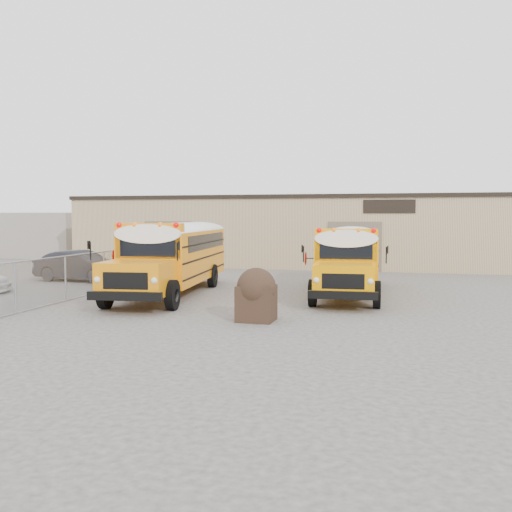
% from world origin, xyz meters
% --- Properties ---
extents(ground, '(120.00, 120.00, 0.00)m').
position_xyz_m(ground, '(0.00, 0.00, 0.00)').
color(ground, '#45423F').
rests_on(ground, ground).
extents(warehouse, '(30.20, 10.20, 4.67)m').
position_xyz_m(warehouse, '(-0.00, 19.99, 2.37)').
color(warehouse, tan).
rests_on(warehouse, ground).
extents(chainlink_fence, '(0.07, 18.07, 1.81)m').
position_xyz_m(chainlink_fence, '(-6.00, 3.00, 0.90)').
color(chainlink_fence, gray).
rests_on(chainlink_fence, ground).
extents(distant_building_left, '(8.00, 6.00, 3.60)m').
position_xyz_m(distant_building_left, '(-22.00, 22.00, 1.80)').
color(distant_building_left, gray).
rests_on(distant_building_left, ground).
extents(school_bus_left, '(3.68, 10.82, 3.11)m').
position_xyz_m(school_bus_left, '(-3.54, 9.72, 1.80)').
color(school_bus_left, orange).
rests_on(school_bus_left, ground).
extents(school_bus_right, '(3.09, 9.96, 2.89)m').
position_xyz_m(school_bus_right, '(4.18, 11.23, 1.67)').
color(school_bus_right, '#FA9900').
rests_on(school_bus_right, ground).
extents(tarp_bundle, '(1.25, 1.25, 1.70)m').
position_xyz_m(tarp_bundle, '(2.19, -2.21, 0.87)').
color(tarp_bundle, black).
rests_on(tarp_bundle, ground).
extents(car_dark, '(4.88, 2.08, 1.56)m').
position_xyz_m(car_dark, '(-9.23, 6.45, 0.78)').
color(car_dark, '#222227').
rests_on(car_dark, ground).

